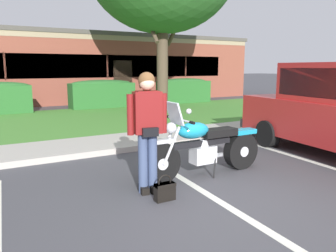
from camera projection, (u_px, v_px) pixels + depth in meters
ground_plane at (238, 197)px, 4.67m from camera, size 140.00×140.00×0.00m
curb_strip at (141, 147)px, 7.34m from camera, size 60.00×0.20×0.12m
concrete_walk at (126, 141)px, 8.07m from camera, size 60.00×1.50×0.08m
grass_lawn at (82, 120)px, 11.31m from camera, size 60.00×6.08×0.06m
stall_stripe_1 at (211, 196)px, 4.69m from camera, size 0.41×4.40×0.01m
stall_stripe_2 at (333, 168)px, 6.00m from camera, size 0.41×4.40×0.01m
motorcycle at (208, 146)px, 5.56m from camera, size 2.24×0.82×1.26m
rider_person at (147, 124)px, 4.70m from camera, size 0.57×0.34×1.70m
handbag at (165, 190)px, 4.53m from camera, size 0.28×0.13×0.36m
hedge_center_right at (102, 94)px, 14.56m from camera, size 2.73×0.90×1.24m
hedge_right at (184, 90)px, 16.60m from camera, size 2.62×0.90×1.24m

